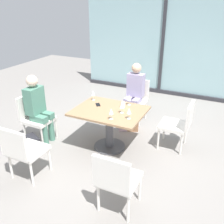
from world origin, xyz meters
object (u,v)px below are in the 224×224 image
Objects in this scene: chair_side_end at (35,115)px; wine_glass_3 at (129,98)px; dining_table_main at (109,120)px; person_side_end at (38,106)px; wine_glass_4 at (129,111)px; person_near_window at (135,90)px; wine_glass_2 at (93,93)px; wine_glass_0 at (122,105)px; wine_glass_1 at (111,111)px; cell_phone_on_table at (98,105)px; handbag_0 at (126,123)px; handbag_1 at (33,144)px; chair_front_left at (23,149)px; handbag_2 at (131,124)px; chair_near_window at (136,98)px; chair_front_right at (117,179)px; coffee_cup at (123,105)px; chair_far_right at (180,123)px.

wine_glass_3 is (1.58, 0.69, 0.37)m from chair_side_end.
dining_table_main is 6.37× the size of wine_glass_3.
wine_glass_4 is (1.68, 0.17, 0.16)m from person_side_end.
wine_glass_4 reaches higher than dining_table_main.
dining_table_main is at bearing -90.00° from person_near_window.
wine_glass_2 is at bearing 34.62° from chair_side_end.
wine_glass_0 is (1.60, 0.32, 0.37)m from chair_side_end.
wine_glass_1 and wine_glass_3 have the same top height.
dining_table_main is 1.31m from person_side_end.
cell_phone_on_table is 0.48× the size of handbag_0.
handbag_1 is at bearing -153.91° from wine_glass_0.
chair_front_left is at bearing -56.48° from chair_side_end.
chair_near_window is at bearing 84.63° from handbag_2.
chair_front_left is at bearing -30.70° from handbag_1.
person_side_end is at bearing -167.74° from wine_glass_0.
chair_front_right is at bearing -74.22° from chair_near_window.
handbag_2 is (-0.05, 0.56, -0.64)m from coffee_cup.
person_near_window is 6.81× the size of wine_glass_3.
chair_side_end is 2.90× the size of handbag_2.
wine_glass_3 is 0.56m from wine_glass_4.
handbag_2 is at bearing 106.87° from chair_front_right.
chair_far_right reaches higher than handbag_2.
dining_table_main is 8.18× the size of cell_phone_on_table.
dining_table_main is 3.93× the size of handbag_2.
coffee_cup is at bearing 125.06° from wine_glass_4.
dining_table_main is 6.37× the size of wine_glass_4.
cell_phone_on_table is at bearing 72.20° from chair_front_left.
chair_far_right reaches higher than handbag_0.
chair_far_right is 1.08m from handbag_2.
chair_front_right is 0.69× the size of person_side_end.
dining_table_main reaches higher than handbag_1.
wine_glass_1 is (0.18, -1.60, 0.37)m from chair_near_window.
wine_glass_0 is 1.00× the size of wine_glass_2.
handbag_0 is at bearing 114.23° from wine_glass_4.
person_side_end reaches higher than wine_glass_3.
wine_glass_3 is at bearing -77.37° from chair_near_window.
chair_front_left is (-1.46, 0.00, 0.00)m from chair_front_right.
dining_table_main is 13.09× the size of coffee_cup.
wine_glass_2 is at bearing -165.09° from handbag_0.
dining_table_main is 0.40m from wine_glass_0.
handbag_0 is (1.38, 1.07, -0.36)m from chair_side_end.
chair_near_window is at bearing 144.50° from chair_far_right.
wine_glass_0 reaches higher than handbag_2.
coffee_cup is at bearing 108.28° from wine_glass_0.
person_near_window reaches higher than wine_glass_0.
chair_near_window is 1.04m from wine_glass_3.
wine_glass_4 is 1.81m from handbag_1.
person_side_end reaches higher than dining_table_main.
person_near_window reaches higher than handbag_2.
chair_near_window is 1.00× the size of chair_front_left.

